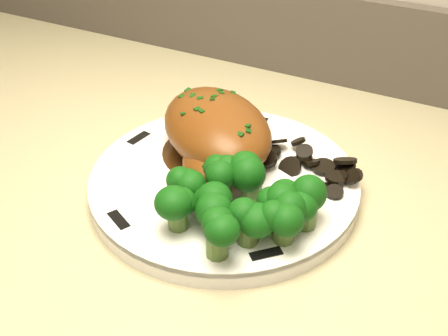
% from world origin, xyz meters
% --- Properties ---
extents(plate, '(0.36, 0.36, 0.02)m').
position_xyz_m(plate, '(0.02, 1.70, 0.83)').
color(plate, white).
rests_on(plate, counter).
extents(rim_accent_0, '(0.02, 0.03, 0.00)m').
position_xyz_m(rim_accent_0, '(0.13, 1.75, 0.84)').
color(rim_accent_0, black).
rests_on(rim_accent_0, plate).
extents(rim_accent_1, '(0.03, 0.01, 0.00)m').
position_xyz_m(rim_accent_1, '(0.01, 1.82, 0.84)').
color(rim_accent_1, black).
rests_on(rim_accent_1, plate).
extents(rim_accent_2, '(0.01, 0.03, 0.00)m').
position_xyz_m(rim_accent_2, '(-0.09, 1.72, 0.84)').
color(rim_accent_2, black).
rests_on(rim_accent_2, plate).
extents(rim_accent_3, '(0.03, 0.02, 0.00)m').
position_xyz_m(rim_accent_3, '(-0.03, 1.60, 0.84)').
color(rim_accent_3, black).
rests_on(rim_accent_3, plate).
extents(rim_accent_4, '(0.03, 0.03, 0.00)m').
position_xyz_m(rim_accent_4, '(0.11, 1.62, 0.84)').
color(rim_accent_4, black).
rests_on(rim_accent_4, plate).
extents(gravy_pool, '(0.12, 0.12, 0.00)m').
position_xyz_m(gravy_pool, '(-0.00, 1.74, 0.84)').
color(gravy_pool, black).
rests_on(gravy_pool, plate).
extents(chicken_breast, '(0.18, 0.18, 0.06)m').
position_xyz_m(chicken_breast, '(-0.00, 1.73, 0.87)').
color(chicken_breast, brown).
rests_on(chicken_breast, plate).
extents(mushroom_pile, '(0.10, 0.07, 0.03)m').
position_xyz_m(mushroom_pile, '(0.09, 1.74, 0.84)').
color(mushroom_pile, black).
rests_on(mushroom_pile, plate).
extents(broccoli_florets, '(0.14, 0.11, 0.04)m').
position_xyz_m(broccoli_florets, '(0.07, 1.64, 0.86)').
color(broccoli_florets, '#557531').
rests_on(broccoli_florets, plate).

